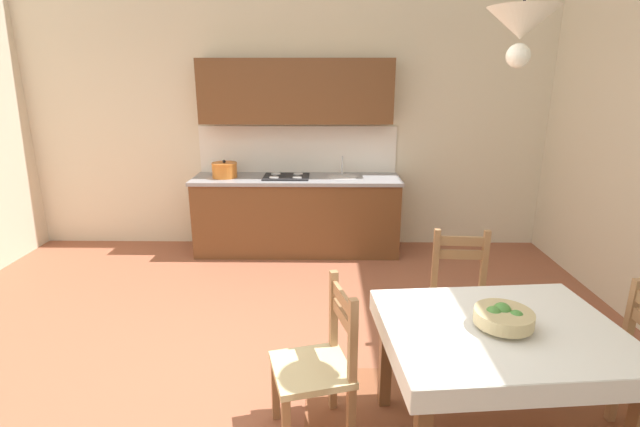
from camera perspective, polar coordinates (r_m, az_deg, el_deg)
The scene contains 8 objects.
ground_plane at distance 3.41m, azimuth -7.75°, elevation -20.86°, with size 6.71×6.32×0.10m, color #99563D.
wall_back at distance 5.62m, azimuth -4.20°, elevation 17.58°, with size 6.71×0.12×4.25m, color beige.
kitchen_cabinetry at distance 5.40m, azimuth -2.92°, elevation 4.09°, with size 2.37×0.63×2.20m.
dining_table at distance 2.74m, azimuth 21.12°, elevation -15.21°, with size 1.30×1.06×0.75m.
dining_chair_tv_side at distance 2.75m, azimuth -0.19°, elevation -18.25°, with size 0.52×0.52×0.93m.
dining_chair_kitchen_side at distance 3.61m, azimuth 16.92°, elevation -10.01°, with size 0.45×0.45×0.93m.
fruit_bowl at distance 2.64m, azimuth 21.56°, elevation -11.74°, with size 0.30×0.30×0.12m.
pendant_lamp at distance 2.45m, azimuth 23.48°, elevation 20.39°, with size 0.32×0.32×0.81m.
Camera 1 is at (0.46, -2.68, 2.01)m, focal length 26.10 mm.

